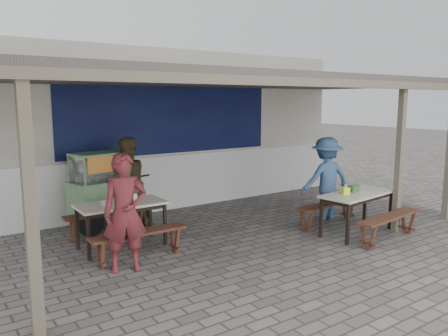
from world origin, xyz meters
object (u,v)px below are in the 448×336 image
(table_right, at_px, (358,197))
(bench_left_street, at_px, (139,239))
(bench_right_wall, at_px, (328,208))
(vendor_cart, at_px, (104,187))
(table_left, at_px, (121,208))
(patron_street_side, at_px, (125,213))
(condiment_bowl, at_px, (105,203))
(tissue_box, at_px, (345,191))
(bench_left_wall, at_px, (107,218))
(donation_box, at_px, (353,189))
(patron_wall_side, at_px, (127,183))
(condiment_jar, at_px, (135,196))
(bench_right_street, at_px, (389,222))
(patron_right_table, at_px, (326,178))

(table_right, bearing_deg, bench_left_street, 159.28)
(bench_right_wall, xyz_separation_m, vendor_cart, (-3.58, 2.33, 0.44))
(table_left, xyz_separation_m, patron_street_side, (-0.32, -0.96, 0.17))
(patron_street_side, height_order, condiment_bowl, patron_street_side)
(tissue_box, distance_m, condiment_bowl, 4.14)
(tissue_box, xyz_separation_m, condiment_bowl, (-3.78, 1.68, -0.04))
(bench_left_wall, relative_size, condiment_bowl, 8.92)
(vendor_cart, bearing_deg, bench_right_wall, -46.16)
(bench_left_wall, distance_m, table_right, 4.51)
(donation_box, xyz_separation_m, condiment_bowl, (-4.04, 1.65, -0.04))
(table_left, relative_size, donation_box, 7.78)
(bench_left_wall, distance_m, patron_street_side, 1.78)
(table_left, distance_m, bench_left_wall, 0.79)
(patron_wall_side, bearing_deg, table_left, 49.92)
(condiment_jar, bearing_deg, tissue_box, -29.06)
(bench_right_street, bearing_deg, patron_right_table, 76.21)
(bench_right_street, distance_m, donation_box, 0.86)
(table_right, bearing_deg, patron_wall_side, 134.55)
(bench_left_street, distance_m, patron_wall_side, 1.86)
(patron_right_table, bearing_deg, condiment_jar, -0.33)
(vendor_cart, bearing_deg, bench_left_street, -108.16)
(patron_street_side, bearing_deg, tissue_box, 4.22)
(vendor_cart, xyz_separation_m, patron_wall_side, (0.34, -0.28, 0.08))
(patron_street_side, bearing_deg, bench_left_wall, 93.07)
(table_right, height_order, bench_right_street, table_right)
(donation_box, distance_m, condiment_bowl, 4.36)
(patron_right_table, bearing_deg, table_right, 86.64)
(vendor_cart, bearing_deg, donation_box, -51.36)
(table_right, bearing_deg, condiment_jar, 145.70)
(bench_right_street, xyz_separation_m, vendor_cart, (-3.72, 3.57, 0.44))
(patron_street_side, bearing_deg, vendor_cart, 91.75)
(table_left, bearing_deg, vendor_cart, 82.99)
(bench_right_street, height_order, vendor_cart, vendor_cart)
(bench_left_street, bearing_deg, bench_right_wall, -4.71)
(bench_right_wall, xyz_separation_m, patron_street_side, (-4.06, 0.09, 0.50))
(bench_right_street, distance_m, patron_right_table, 1.72)
(tissue_box, bearing_deg, table_left, 155.35)
(patron_street_side, xyz_separation_m, patron_wall_side, (0.82, 1.96, 0.02))
(tissue_box, bearing_deg, patron_right_table, 59.66)
(vendor_cart, bearing_deg, patron_wall_side, -52.43)
(patron_street_side, bearing_deg, bench_right_wall, 12.64)
(bench_right_wall, xyz_separation_m, condiment_bowl, (-3.99, 1.11, 0.43))
(bench_right_street, xyz_separation_m, condiment_bowl, (-4.14, 2.36, 0.43))
(condiment_jar, xyz_separation_m, condiment_bowl, (-0.56, -0.11, -0.02))
(table_left, relative_size, patron_wall_side, 0.81)
(bench_right_street, bearing_deg, donation_box, 90.92)
(vendor_cart, xyz_separation_m, donation_box, (3.63, -2.86, 0.02))
(patron_right_table, distance_m, condiment_bowl, 4.40)
(bench_right_street, distance_m, patron_wall_side, 4.75)
(bench_left_street, xyz_separation_m, patron_right_table, (4.11, 0.05, 0.50))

